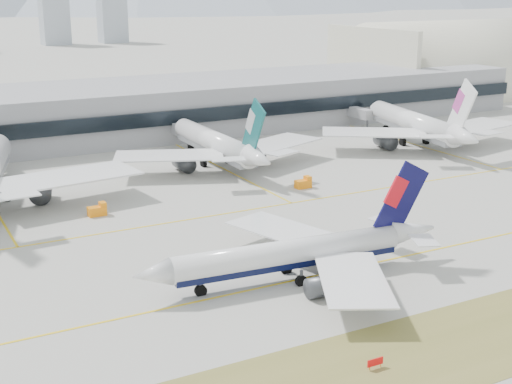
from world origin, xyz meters
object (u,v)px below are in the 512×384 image
taxiing_airliner (299,253)px  widebody_china_air (417,125)px  terminal (112,111)px  hangar (454,92)px  widebody_cathay (217,145)px

taxiing_airliner → widebody_china_air: 102.98m
widebody_china_air → terminal: bearing=64.3°
terminal → hangar: size_ratio=3.08×
widebody_cathay → widebody_china_air: widebody_china_air is taller
taxiing_airliner → widebody_china_air: bearing=-135.3°
terminal → taxiing_airliner: bearing=-93.5°
terminal → widebody_cathay: bearing=-76.1°
taxiing_airliner → hangar: size_ratio=0.56×
taxiing_airliner → widebody_cathay: widebody_cathay is taller
widebody_cathay → widebody_china_air: bearing=-94.3°
widebody_cathay → terminal: 50.12m
taxiing_airliner → widebody_cathay: bearing=-100.4°
widebody_cathay → hangar: size_ratio=0.62×
taxiing_airliner → hangar: (161.90, 139.54, -4.00)m
taxiing_airliner → terminal: (7.34, 119.38, 3.37)m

